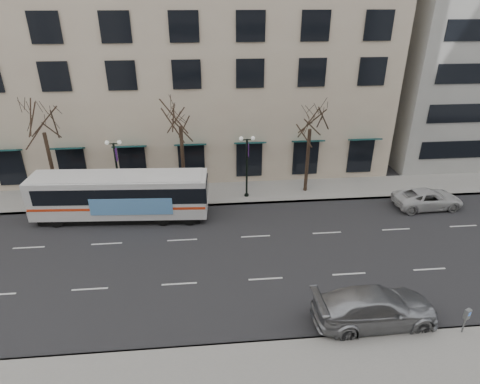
{
  "coord_description": "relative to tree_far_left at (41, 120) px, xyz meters",
  "views": [
    {
      "loc": [
        1.81,
        -20.8,
        14.89
      ],
      "look_at": [
        3.82,
        1.18,
        4.0
      ],
      "focal_mm": 30.0,
      "sensor_mm": 36.0,
      "label": 1
    }
  ],
  "objects": [
    {
      "name": "sidewalk_far",
      "position": [
        15.0,
        0.2,
        -6.62
      ],
      "size": [
        80.0,
        4.0,
        0.15
      ],
      "primitive_type": "cube",
      "color": "gray",
      "rests_on": "ground"
    },
    {
      "name": "ground",
      "position": [
        10.0,
        -8.8,
        -6.7
      ],
      "size": [
        160.0,
        160.0,
        0.0
      ],
      "primitive_type": "plane",
      "color": "black",
      "rests_on": "ground"
    },
    {
      "name": "lamp_post_left",
      "position": [
        5.01,
        -0.6,
        -3.75
      ],
      "size": [
        1.22,
        0.45,
        5.21
      ],
      "color": "black",
      "rests_on": "ground"
    },
    {
      "name": "city_bus",
      "position": [
        5.61,
        -3.01,
        -4.83
      ],
      "size": [
        12.74,
        3.51,
        3.42
      ],
      "rotation": [
        0.0,
        0.0,
        -0.06
      ],
      "color": "silver",
      "rests_on": "ground"
    },
    {
      "name": "building_hotel",
      "position": [
        8.0,
        12.2,
        5.3
      ],
      "size": [
        40.0,
        20.0,
        24.0
      ],
      "primitive_type": "cube",
      "color": "#C7B298",
      "rests_on": "ground"
    },
    {
      "name": "lamp_post_right",
      "position": [
        15.01,
        -0.6,
        -3.75
      ],
      "size": [
        1.22,
        0.45,
        5.21
      ],
      "color": "black",
      "rests_on": "ground"
    },
    {
      "name": "tree_far_right",
      "position": [
        20.0,
        0.0,
        -0.28
      ],
      "size": [
        3.6,
        3.6,
        8.06
      ],
      "color": "black",
      "rests_on": "ground"
    },
    {
      "name": "white_pickup",
      "position": [
        28.8,
        -3.48,
        -5.97
      ],
      "size": [
        5.31,
        2.58,
        1.46
      ],
      "primitive_type": "imported",
      "rotation": [
        0.0,
        0.0,
        1.6
      ],
      "color": "silver",
      "rests_on": "ground"
    },
    {
      "name": "tree_far_mid",
      "position": [
        10.0,
        0.0,
        0.21
      ],
      "size": [
        3.6,
        3.6,
        8.55
      ],
      "color": "black",
      "rests_on": "ground"
    },
    {
      "name": "pay_station",
      "position": [
        23.89,
        -16.16,
        -5.54
      ],
      "size": [
        0.35,
        0.29,
        1.39
      ],
      "rotation": [
        0.0,
        0.0,
        0.39
      ],
      "color": "gray",
      "rests_on": "sidewalk_near"
    },
    {
      "name": "silver_car",
      "position": [
        19.92,
        -14.94,
        -5.79
      ],
      "size": [
        6.36,
        2.75,
        1.82
      ],
      "primitive_type": "imported",
      "rotation": [
        0.0,
        0.0,
        1.6
      ],
      "color": "#989A9F",
      "rests_on": "ground"
    },
    {
      "name": "tree_far_left",
      "position": [
        0.0,
        0.0,
        0.0
      ],
      "size": [
        3.6,
        3.6,
        8.34
      ],
      "color": "black",
      "rests_on": "ground"
    }
  ]
}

